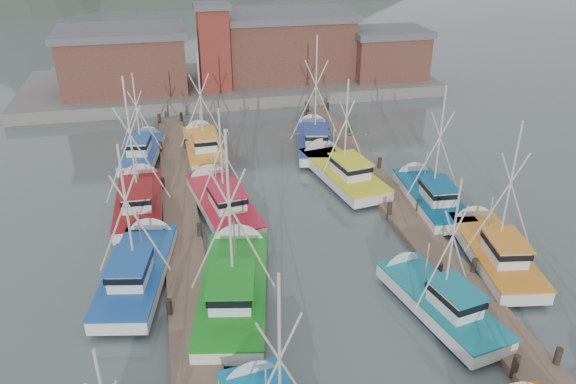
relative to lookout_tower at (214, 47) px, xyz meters
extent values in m
plane|color=#44524E|center=(2.00, -33.00, -5.55)|extent=(260.00, 260.00, 0.00)
cube|color=brown|center=(-5.00, -29.00, -5.35)|extent=(2.20, 46.00, 0.40)
cylinder|color=black|center=(-6.00, -35.00, -5.10)|extent=(0.30, 0.30, 1.50)
cylinder|color=black|center=(-6.00, -28.00, -5.10)|extent=(0.30, 0.30, 1.50)
cylinder|color=black|center=(-6.00, -21.00, -5.10)|extent=(0.30, 0.30, 1.50)
cylinder|color=black|center=(-6.00, -14.00, -5.10)|extent=(0.30, 0.30, 1.50)
cylinder|color=black|center=(-6.00, -7.00, -5.10)|extent=(0.30, 0.30, 1.50)
cylinder|color=black|center=(-4.00, -35.00, -5.10)|extent=(0.30, 0.30, 1.50)
cylinder|color=black|center=(-4.00, -28.00, -5.10)|extent=(0.30, 0.30, 1.50)
cylinder|color=black|center=(-4.00, -21.00, -5.10)|extent=(0.30, 0.30, 1.50)
cylinder|color=black|center=(-4.00, -14.00, -5.10)|extent=(0.30, 0.30, 1.50)
cylinder|color=black|center=(-4.00, -7.00, -5.10)|extent=(0.30, 0.30, 1.50)
cube|color=brown|center=(9.00, -29.00, -5.35)|extent=(2.20, 46.00, 0.40)
cylinder|color=black|center=(8.00, -42.00, -5.10)|extent=(0.30, 0.30, 1.50)
cylinder|color=black|center=(8.00, -35.00, -5.10)|extent=(0.30, 0.30, 1.50)
cylinder|color=black|center=(8.00, -28.00, -5.10)|extent=(0.30, 0.30, 1.50)
cylinder|color=black|center=(8.00, -21.00, -5.10)|extent=(0.30, 0.30, 1.50)
cylinder|color=black|center=(8.00, -14.00, -5.10)|extent=(0.30, 0.30, 1.50)
cylinder|color=black|center=(8.00, -7.00, -5.10)|extent=(0.30, 0.30, 1.50)
cylinder|color=black|center=(10.00, -42.00, -5.10)|extent=(0.30, 0.30, 1.50)
cylinder|color=black|center=(10.00, -35.00, -5.10)|extent=(0.30, 0.30, 1.50)
cylinder|color=black|center=(10.00, -28.00, -5.10)|extent=(0.30, 0.30, 1.50)
cylinder|color=black|center=(10.00, -21.00, -5.10)|extent=(0.30, 0.30, 1.50)
cylinder|color=black|center=(10.00, -14.00, -5.10)|extent=(0.30, 0.30, 1.50)
cylinder|color=black|center=(10.00, -7.00, -5.10)|extent=(0.30, 0.30, 1.50)
cube|color=slate|center=(2.00, 4.00, -4.95)|extent=(44.00, 16.00, 1.20)
cube|color=brown|center=(-9.00, 2.00, -1.60)|extent=(12.00, 8.00, 5.50)
cube|color=#5E5E63|center=(-9.00, 2.00, 1.50)|extent=(12.72, 8.48, 0.70)
cube|color=brown|center=(8.00, 4.00, -1.25)|extent=(14.00, 9.00, 6.20)
cube|color=#5E5E63|center=(8.00, 4.00, 2.20)|extent=(14.84, 9.54, 0.70)
cube|color=brown|center=(19.00, 1.00, -2.10)|extent=(8.00, 6.00, 4.50)
cube|color=#5E5E63|center=(19.00, 1.00, 0.50)|extent=(8.48, 6.36, 0.70)
cube|color=maroon|center=(0.00, 0.00, -0.35)|extent=(3.00, 3.00, 8.00)
cube|color=#5E5E63|center=(0.00, 0.00, 3.90)|extent=(3.60, 3.60, 0.50)
cone|color=#3C463A|center=(-38.00, 82.00, -5.55)|extent=(110.00, 110.00, 42.00)
cone|color=silver|center=(-2.98, -39.94, -5.00)|extent=(2.55, 1.40, 2.43)
cylinder|color=beige|center=(-2.46, -43.95, -0.88)|extent=(0.12, 0.12, 7.14)
cylinder|color=beige|center=(-1.97, -43.88, -1.72)|extent=(2.53, 0.41, 5.58)
cube|color=#101837|center=(-2.80, -34.26, -5.50)|extent=(4.39, 8.87, 0.70)
cube|color=silver|center=(-2.80, -34.26, -4.85)|extent=(4.98, 10.08, 0.80)
cube|color=#17871C|center=(-2.80, -34.26, -4.47)|extent=(5.10, 10.20, 0.10)
cone|color=silver|center=(-1.85, -29.53, -5.00)|extent=(3.17, 1.67, 3.02)
cube|color=silver|center=(-3.03, -35.40, -3.90)|extent=(2.48, 3.22, 1.10)
cube|color=black|center=(-3.03, -35.40, -3.67)|extent=(2.66, 3.53, 0.28)
cube|color=#17871C|center=(-3.03, -35.40, -3.31)|extent=(2.82, 3.75, 0.07)
cylinder|color=beige|center=(-2.84, -34.45, -0.34)|extent=(0.16, 0.16, 8.22)
cylinder|color=beige|center=(-3.44, -34.33, -1.31)|extent=(2.90, 0.68, 6.43)
cylinder|color=beige|center=(-2.23, -34.57, -1.31)|extent=(2.90, 0.68, 6.43)
cylinder|color=beige|center=(-2.46, -32.56, -3.25)|extent=(0.09, 0.09, 2.69)
cube|color=#101837|center=(6.79, -37.55, -5.50)|extent=(3.42, 7.00, 0.70)
cube|color=silver|center=(6.79, -37.55, -4.85)|extent=(3.89, 7.95, 0.80)
cube|color=#12768A|center=(6.79, -37.55, -4.47)|extent=(3.97, 8.04, 0.10)
cone|color=silver|center=(6.07, -33.81, -5.00)|extent=(2.55, 1.53, 2.38)
cube|color=silver|center=(6.97, -38.45, -3.90)|extent=(1.95, 2.54, 1.10)
cube|color=black|center=(6.97, -38.45, -3.67)|extent=(2.09, 2.78, 0.28)
cube|color=#12768A|center=(6.97, -38.45, -3.31)|extent=(2.21, 2.95, 0.07)
cylinder|color=beige|center=(6.82, -37.70, -1.26)|extent=(0.12, 0.12, 6.38)
cylinder|color=beige|center=(6.34, -37.80, -2.01)|extent=(2.25, 0.51, 4.99)
cylinder|color=beige|center=(7.30, -37.61, -2.01)|extent=(2.25, 0.51, 4.99)
cylinder|color=beige|center=(6.53, -36.21, -3.25)|extent=(0.07, 0.07, 2.13)
cube|color=#101837|center=(-7.56, -31.70, -5.50)|extent=(3.94, 8.00, 0.70)
cube|color=silver|center=(-7.56, -31.70, -4.85)|extent=(4.48, 9.09, 0.80)
cube|color=#174C9B|center=(-7.56, -31.70, -4.47)|extent=(4.58, 9.19, 0.10)
cone|color=silver|center=(-6.71, -27.44, -5.00)|extent=(2.88, 1.61, 2.71)
cube|color=silver|center=(-7.77, -32.73, -3.90)|extent=(2.23, 2.90, 1.10)
cube|color=black|center=(-7.77, -32.73, -3.67)|extent=(2.39, 3.18, 0.28)
cube|color=#174C9B|center=(-7.77, -32.73, -3.31)|extent=(2.54, 3.37, 0.07)
cylinder|color=beige|center=(-7.59, -31.87, -0.98)|extent=(0.15, 0.15, 6.94)
cylinder|color=beige|center=(-8.18, -31.76, -1.80)|extent=(2.46, 0.58, 5.43)
cylinder|color=beige|center=(-7.01, -31.99, -1.80)|extent=(2.46, 0.58, 5.43)
cylinder|color=beige|center=(-7.25, -30.17, -3.25)|extent=(0.09, 0.09, 2.61)
cube|color=#101837|center=(11.79, -34.11, -5.50)|extent=(3.53, 7.50, 0.70)
cube|color=silver|center=(11.79, -34.11, -4.85)|extent=(4.01, 8.52, 0.80)
cube|color=orange|center=(11.79, -34.11, -4.47)|extent=(4.10, 8.62, 0.10)
cone|color=silver|center=(12.47, -30.07, -5.00)|extent=(2.74, 1.51, 2.59)
cube|color=silver|center=(11.63, -35.08, -3.90)|extent=(2.05, 2.70, 1.10)
cube|color=black|center=(11.63, -35.08, -3.67)|extent=(2.20, 2.96, 0.28)
cube|color=orange|center=(11.63, -35.08, -3.31)|extent=(2.33, 3.14, 0.07)
cylinder|color=beige|center=(11.76, -34.27, -0.75)|extent=(0.14, 0.14, 7.40)
cylinder|color=beige|center=(11.22, -34.18, -1.62)|extent=(2.62, 0.52, 5.79)
cylinder|color=beige|center=(12.31, -34.36, -1.62)|extent=(2.62, 0.52, 5.79)
cylinder|color=beige|center=(12.03, -32.65, -3.25)|extent=(0.08, 0.08, 2.40)
cube|color=#101837|center=(-2.23, -24.87, -5.50)|extent=(3.72, 8.10, 0.70)
cube|color=silver|center=(-2.23, -24.87, -4.85)|extent=(4.23, 9.20, 0.80)
cube|color=red|center=(-2.23, -24.87, -4.47)|extent=(4.33, 9.30, 0.10)
cone|color=silver|center=(-2.92, -20.50, -5.00)|extent=(2.91, 1.52, 2.77)
cube|color=silver|center=(-2.06, -25.92, -3.90)|extent=(2.18, 2.90, 1.10)
cube|color=black|center=(-2.06, -25.92, -3.67)|extent=(2.34, 3.19, 0.28)
cube|color=red|center=(-2.06, -25.92, -3.31)|extent=(2.48, 3.38, 0.07)
cylinder|color=beige|center=(-2.20, -25.05, -1.39)|extent=(0.14, 0.14, 6.13)
cylinder|color=beige|center=(-2.76, -25.14, -2.11)|extent=(2.19, 0.44, 4.80)
cylinder|color=beige|center=(-1.64, -24.96, -2.11)|extent=(2.19, 0.44, 4.80)
cylinder|color=beige|center=(-2.48, -23.30, -3.25)|extent=(0.08, 0.08, 2.47)
cube|color=#101837|center=(6.79, -22.01, -5.50)|extent=(3.88, 8.34, 0.70)
cube|color=silver|center=(6.79, -22.01, -4.85)|extent=(4.41, 9.48, 0.80)
cube|color=yellow|center=(6.79, -22.01, -4.47)|extent=(4.51, 9.58, 0.10)
cone|color=silver|center=(6.05, -17.52, -5.00)|extent=(2.99, 1.55, 2.85)
cube|color=silver|center=(6.97, -23.09, -3.90)|extent=(2.26, 3.00, 1.10)
cube|color=black|center=(6.97, -23.09, -3.67)|extent=(2.42, 3.29, 0.28)
cube|color=yellow|center=(6.97, -23.09, -3.31)|extent=(2.57, 3.49, 0.07)
cylinder|color=beige|center=(6.82, -22.19, -1.16)|extent=(0.15, 0.15, 6.59)
cylinder|color=beige|center=(6.24, -22.29, -1.93)|extent=(2.35, 0.48, 5.15)
cylinder|color=beige|center=(7.39, -22.10, -1.93)|extent=(2.35, 0.48, 5.15)
cylinder|color=beige|center=(6.52, -20.40, -3.25)|extent=(0.09, 0.09, 2.54)
cube|color=#101837|center=(-7.54, -23.57, -5.50)|extent=(2.64, 7.67, 0.70)
cube|color=silver|center=(-7.54, -23.57, -4.85)|extent=(3.00, 8.72, 0.80)
cube|color=maroon|center=(-7.54, -23.57, -4.47)|extent=(3.08, 8.81, 0.10)
cone|color=silver|center=(-7.45, -19.24, -5.00)|extent=(2.73, 1.16, 2.70)
cube|color=silver|center=(-7.56, -24.61, -3.90)|extent=(1.80, 2.63, 1.10)
cube|color=black|center=(-7.56, -24.61, -3.67)|extent=(1.92, 2.90, 0.28)
cube|color=maroon|center=(-7.56, -24.61, -3.31)|extent=(2.03, 3.07, 0.07)
cylinder|color=beige|center=(-7.55, -23.74, -0.43)|extent=(0.13, 0.13, 8.04)
cylinder|color=beige|center=(-8.14, -23.73, -1.38)|extent=(2.87, 0.16, 6.28)
cylinder|color=beige|center=(-6.95, -23.75, -1.38)|extent=(2.87, 0.16, 6.28)
cylinder|color=beige|center=(-7.51, -22.01, -3.25)|extent=(0.08, 0.08, 2.60)
cube|color=#101837|center=(11.29, -27.09, -5.50)|extent=(2.84, 7.24, 0.70)
cube|color=silver|center=(11.29, -27.09, -4.85)|extent=(3.23, 8.22, 0.80)
cube|color=#045280|center=(11.29, -27.09, -4.47)|extent=(3.32, 8.31, 0.10)
cone|color=silver|center=(11.59, -23.07, -5.00)|extent=(2.62, 1.28, 2.55)
cube|color=silver|center=(11.22, -28.05, -3.90)|extent=(1.82, 2.53, 1.10)
cube|color=black|center=(11.22, -28.05, -3.67)|extent=(1.94, 2.78, 0.28)
cube|color=#045280|center=(11.22, -28.05, -3.31)|extent=(2.06, 2.95, 0.07)
cylinder|color=beige|center=(11.28, -27.25, -0.82)|extent=(0.13, 0.13, 7.27)
cylinder|color=beige|center=(10.74, -27.21, -1.67)|extent=(2.59, 0.28, 5.68)
cylinder|color=beige|center=(11.82, -27.29, -1.67)|extent=(2.59, 0.28, 5.68)
cylinder|color=beige|center=(11.40, -25.64, -3.25)|extent=(0.07, 0.07, 2.36)
cube|color=#101837|center=(-2.62, -14.84, -5.50)|extent=(2.55, 7.37, 0.70)
cube|color=silver|center=(-2.62, -14.84, -4.85)|extent=(2.89, 8.37, 0.80)
cube|color=orange|center=(-2.62, -14.84, -4.47)|extent=(2.98, 8.46, 0.10)
cone|color=silver|center=(-2.71, -10.69, -5.00)|extent=(2.62, 1.16, 2.60)
cube|color=silver|center=(-2.60, -15.84, -3.90)|extent=(1.73, 2.53, 1.10)
cube|color=black|center=(-2.60, -15.84, -3.67)|extent=(1.85, 2.78, 0.28)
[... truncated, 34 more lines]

